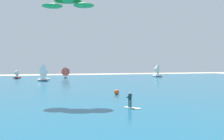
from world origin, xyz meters
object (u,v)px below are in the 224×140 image
(kite, at_px, (68,4))
(marker_buoy, at_px, (117,92))
(kitesurfer, at_px, (132,102))
(sailboat_trailing, at_px, (46,72))
(sailboat_anchored_offshore, at_px, (16,74))
(sailboat_heeled_over, at_px, (66,73))
(sailboat_outermost, at_px, (156,70))

(kite, distance_m, marker_buoy, 14.43)
(kitesurfer, relative_size, sailboat_trailing, 0.36)
(kite, height_order, sailboat_anchored_offshore, kite)
(kite, height_order, sailboat_heeled_over, kite)
(sailboat_heeled_over, relative_size, sailboat_outermost, 0.76)
(sailboat_heeled_over, xyz_separation_m, marker_buoy, (4.80, -44.92, -1.46))
(kitesurfer, xyz_separation_m, sailboat_heeled_over, (-3.34, 55.06, 1.24))
(marker_buoy, bearing_deg, sailboat_heeled_over, 96.10)
(marker_buoy, bearing_deg, kitesurfer, -98.22)
(kitesurfer, bearing_deg, sailboat_trailing, 102.78)
(sailboat_trailing, distance_m, sailboat_outermost, 41.11)
(sailboat_anchored_offshore, bearing_deg, kite, -73.96)
(sailboat_outermost, bearing_deg, sailboat_trailing, -165.94)
(sailboat_anchored_offshore, height_order, sailboat_outermost, sailboat_outermost)
(sailboat_anchored_offshore, height_order, marker_buoy, sailboat_anchored_offshore)
(kite, xyz_separation_m, sailboat_heeled_over, (2.55, 46.71, -10.83))
(kitesurfer, relative_size, marker_buoy, 2.40)
(kite, bearing_deg, sailboat_outermost, 51.01)
(sailboat_heeled_over, bearing_deg, marker_buoy, -83.90)
(kitesurfer, bearing_deg, kite, 125.23)
(kitesurfer, bearing_deg, sailboat_heeled_over, 93.47)
(kite, bearing_deg, sailboat_anchored_offshore, 106.04)
(kitesurfer, height_order, kite, kite)
(sailboat_heeled_over, relative_size, marker_buoy, 5.20)
(kitesurfer, xyz_separation_m, sailboat_outermost, (30.15, 52.86, 1.83))
(sailboat_anchored_offshore, relative_size, sailboat_trailing, 0.66)
(sailboat_outermost, bearing_deg, sailboat_heeled_over, 176.25)
(sailboat_trailing, bearing_deg, sailboat_heeled_over, 62.31)
(sailboat_anchored_offshore, height_order, sailboat_trailing, sailboat_trailing)
(kitesurfer, height_order, sailboat_heeled_over, sailboat_heeled_over)
(kitesurfer, distance_m, kite, 15.81)
(kitesurfer, bearing_deg, sailboat_anchored_offshore, 109.29)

